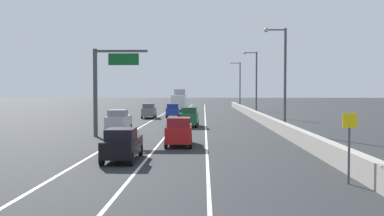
% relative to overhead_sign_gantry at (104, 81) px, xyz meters
% --- Properties ---
extents(ground_plane, '(320.00, 320.00, 0.00)m').
position_rel_overhead_sign_gantry_xyz_m(ground_plane, '(7.26, 32.66, -4.73)').
color(ground_plane, '#26282B').
extents(lane_stripe_left, '(0.16, 130.00, 0.00)m').
position_rel_overhead_sign_gantry_xyz_m(lane_stripe_left, '(1.76, 23.66, -4.73)').
color(lane_stripe_left, silver).
rests_on(lane_stripe_left, ground_plane).
extents(lane_stripe_center, '(0.16, 130.00, 0.00)m').
position_rel_overhead_sign_gantry_xyz_m(lane_stripe_center, '(5.26, 23.66, -4.73)').
color(lane_stripe_center, silver).
rests_on(lane_stripe_center, ground_plane).
extents(lane_stripe_right, '(0.16, 130.00, 0.00)m').
position_rel_overhead_sign_gantry_xyz_m(lane_stripe_right, '(8.76, 23.66, -4.73)').
color(lane_stripe_right, silver).
rests_on(lane_stripe_right, ground_plane).
extents(jersey_barrier_right, '(0.60, 120.00, 1.10)m').
position_rel_overhead_sign_gantry_xyz_m(jersey_barrier_right, '(15.58, 8.66, -4.18)').
color(jersey_barrier_right, '#9E998E').
rests_on(jersey_barrier_right, ground_plane).
extents(overhead_sign_gantry, '(4.68, 0.36, 7.50)m').
position_rel_overhead_sign_gantry_xyz_m(overhead_sign_gantry, '(0.00, 0.00, 0.00)').
color(overhead_sign_gantry, '#47474C').
rests_on(overhead_sign_gantry, ground_plane).
extents(speed_advisory_sign, '(0.60, 0.11, 3.00)m').
position_rel_overhead_sign_gantry_xyz_m(speed_advisory_sign, '(14.68, -18.74, -2.96)').
color(speed_advisory_sign, '#4C4C51').
rests_on(speed_advisory_sign, ground_plane).
extents(lamp_post_right_second, '(2.14, 0.44, 9.84)m').
position_rel_overhead_sign_gantry_xyz_m(lamp_post_right_second, '(15.93, 4.15, 0.94)').
color(lamp_post_right_second, '#4C4C51').
rests_on(lamp_post_right_second, ground_plane).
extents(lamp_post_right_third, '(2.14, 0.44, 9.84)m').
position_rel_overhead_sign_gantry_xyz_m(lamp_post_right_third, '(16.25, 29.26, 0.94)').
color(lamp_post_right_third, '#4C4C51').
rests_on(lamp_post_right_third, ground_plane).
extents(lamp_post_right_fourth, '(2.14, 0.44, 9.84)m').
position_rel_overhead_sign_gantry_xyz_m(lamp_post_right_fourth, '(15.85, 54.36, 0.94)').
color(lamp_post_right_fourth, '#4C4C51').
rests_on(lamp_post_right_fourth, ground_plane).
extents(car_blue_0, '(1.99, 4.23, 2.00)m').
position_rel_overhead_sign_gantry_xyz_m(car_blue_0, '(4.02, 26.53, -3.73)').
color(car_blue_0, '#1E389E').
rests_on(car_blue_0, ground_plane).
extents(car_silver_1, '(1.89, 4.27, 2.14)m').
position_rel_overhead_sign_gantry_xyz_m(car_silver_1, '(0.53, 3.66, -3.66)').
color(car_silver_1, '#B7B7BC').
rests_on(car_silver_1, ground_plane).
extents(car_green_2, '(1.98, 4.60, 2.13)m').
position_rel_overhead_sign_gantry_xyz_m(car_green_2, '(7.00, 10.37, -3.67)').
color(car_green_2, '#196033').
rests_on(car_green_2, ground_plane).
extents(car_gray_3, '(1.95, 4.76, 2.06)m').
position_rel_overhead_sign_gantry_xyz_m(car_gray_3, '(0.72, 24.92, -3.70)').
color(car_gray_3, slate).
rests_on(car_gray_3, ground_plane).
extents(car_black_4, '(1.80, 4.48, 1.85)m').
position_rel_overhead_sign_gantry_xyz_m(car_black_4, '(3.97, -12.83, -3.80)').
color(car_black_4, black).
rests_on(car_black_4, ground_plane).
extents(car_red_5, '(2.00, 4.63, 2.04)m').
position_rel_overhead_sign_gantry_xyz_m(car_red_5, '(6.78, -6.04, -3.71)').
color(car_red_5, red).
rests_on(car_red_5, ground_plane).
extents(box_truck, '(2.64, 7.78, 4.15)m').
position_rel_overhead_sign_gantry_xyz_m(box_truck, '(3.72, 47.96, -2.83)').
color(box_truck, silver).
rests_on(box_truck, ground_plane).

